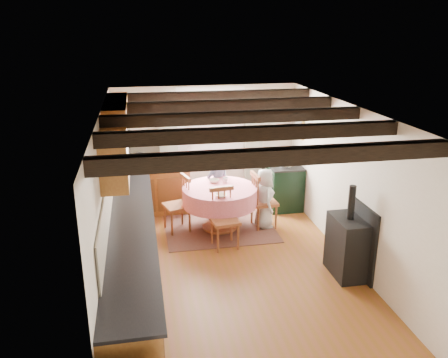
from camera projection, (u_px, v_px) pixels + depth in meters
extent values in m
cube|color=brown|center=(234.00, 267.00, 7.04)|extent=(3.60, 5.50, 0.00)
cube|color=white|center=(235.00, 111.00, 6.27)|extent=(3.60, 5.50, 0.00)
cube|color=silver|center=(206.00, 146.00, 9.21)|extent=(3.60, 0.00, 2.40)
cube|color=silver|center=(298.00, 299.00, 4.09)|extent=(3.60, 0.00, 2.40)
cube|color=silver|center=(106.00, 202.00, 6.34)|extent=(0.00, 5.50, 2.40)
cube|color=silver|center=(351.00, 185.00, 6.97)|extent=(0.00, 5.50, 2.40)
cube|color=black|center=(278.00, 157.00, 4.44)|extent=(3.60, 0.16, 0.16)
cube|color=black|center=(253.00, 133.00, 5.37)|extent=(3.60, 0.16, 0.16)
cube|color=black|center=(235.00, 117.00, 6.30)|extent=(3.60, 0.16, 0.16)
cube|color=black|center=(222.00, 105.00, 7.23)|extent=(3.60, 0.16, 0.16)
cube|color=black|center=(211.00, 96.00, 8.16)|extent=(3.60, 0.16, 0.16)
cube|color=beige|center=(109.00, 194.00, 6.62)|extent=(0.02, 4.50, 0.55)
cube|color=beige|center=(156.00, 149.00, 9.02)|extent=(1.40, 0.02, 0.55)
cube|color=olive|center=(132.00, 249.00, 6.63)|extent=(0.60, 5.30, 0.88)
cube|color=olive|center=(156.00, 190.00, 8.99)|extent=(1.30, 0.60, 0.88)
cube|color=black|center=(131.00, 220.00, 6.49)|extent=(0.64, 5.30, 0.04)
cube|color=black|center=(154.00, 168.00, 8.83)|extent=(1.30, 0.64, 0.04)
cube|color=olive|center=(118.00, 129.00, 7.24)|extent=(0.34, 1.80, 0.90)
cube|color=olive|center=(114.00, 158.00, 5.86)|extent=(0.34, 0.90, 0.70)
cube|color=white|center=(211.00, 126.00, 9.09)|extent=(1.34, 0.03, 1.54)
cube|color=white|center=(211.00, 126.00, 9.09)|extent=(1.20, 0.01, 1.40)
cube|color=#A9BD94|center=(169.00, 154.00, 9.02)|extent=(0.35, 0.10, 2.10)
cube|color=#A9BD94|center=(253.00, 150.00, 9.32)|extent=(0.35, 0.10, 2.10)
cylinder|color=black|center=(211.00, 96.00, 8.82)|extent=(2.00, 0.03, 0.03)
cube|color=gold|center=(299.00, 122.00, 8.94)|extent=(0.04, 0.50, 0.60)
cylinder|color=silver|center=(258.00, 120.00, 9.21)|extent=(0.30, 0.02, 0.30)
cube|color=brown|center=(220.00, 228.00, 8.33)|extent=(1.95, 1.52, 0.01)
imported|color=#535975|center=(218.00, 185.00, 8.72)|extent=(0.52, 0.43, 1.23)
imported|color=silver|center=(264.00, 198.00, 8.26)|extent=(0.35, 0.54, 1.10)
imported|color=silver|center=(221.00, 196.00, 7.64)|extent=(0.24, 0.24, 0.05)
imported|color=silver|center=(214.00, 181.00, 8.33)|extent=(0.23, 0.23, 0.06)
imported|color=silver|center=(225.00, 180.00, 8.35)|extent=(0.13, 0.13, 0.09)
cylinder|color=#262628|center=(140.00, 160.00, 8.82)|extent=(0.15, 0.15, 0.26)
cylinder|color=#262628|center=(154.00, 161.00, 8.83)|extent=(0.18, 0.18, 0.20)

